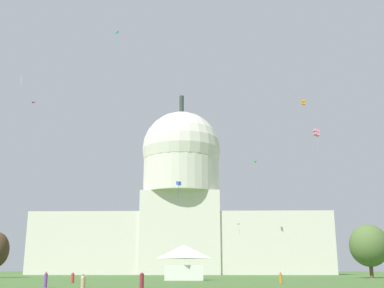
# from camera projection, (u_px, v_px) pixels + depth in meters

# --- Properties ---
(capitol_building) EXTENTS (111.75, 30.82, 70.51)m
(capitol_building) POSITION_uv_depth(u_px,v_px,m) (181.00, 206.00, 184.01)
(capitol_building) COLOR beige
(capitol_building) RESTS_ON ground_plane
(event_tent) EXTENTS (7.59, 6.21, 6.40)m
(event_tent) POSITION_uv_depth(u_px,v_px,m) (184.00, 262.00, 89.06)
(event_tent) COLOR white
(event_tent) RESTS_ON ground_plane
(tree_east_mid) EXTENTS (12.80, 12.70, 12.40)m
(tree_east_mid) POSITION_uv_depth(u_px,v_px,m) (369.00, 245.00, 113.51)
(tree_east_mid) COLOR brown
(tree_east_mid) RESTS_ON ground_plane
(person_white_mid_right) EXTENTS (0.66, 0.66, 1.49)m
(person_white_mid_right) POSITION_uv_depth(u_px,v_px,m) (83.00, 282.00, 51.85)
(person_white_mid_right) COLOR silver
(person_white_mid_right) RESTS_ON ground_plane
(person_orange_front_center) EXTENTS (0.46, 0.46, 1.60)m
(person_orange_front_center) POSITION_uv_depth(u_px,v_px,m) (281.00, 278.00, 68.78)
(person_orange_front_center) COLOR orange
(person_orange_front_center) RESTS_ON ground_plane
(person_tan_deep_crowd) EXTENTS (0.50, 0.50, 1.47)m
(person_tan_deep_crowd) POSITION_uv_depth(u_px,v_px,m) (83.00, 286.00, 39.69)
(person_tan_deep_crowd) COLOR tan
(person_tan_deep_crowd) RESTS_ON ground_plane
(person_purple_front_right) EXTENTS (0.52, 0.52, 1.74)m
(person_purple_front_right) POSITION_uv_depth(u_px,v_px,m) (46.00, 280.00, 53.32)
(person_purple_front_right) COLOR #703D93
(person_purple_front_right) RESTS_ON ground_plane
(person_maroon_edge_east) EXTENTS (0.65, 0.65, 1.74)m
(person_maroon_edge_east) POSITION_uv_depth(u_px,v_px,m) (142.00, 281.00, 52.07)
(person_maroon_edge_east) COLOR maroon
(person_maroon_edge_east) RESTS_ON ground_plane
(person_red_lawn_far_left) EXTENTS (0.67, 0.67, 1.62)m
(person_red_lawn_far_left) POSITION_uv_depth(u_px,v_px,m) (73.00, 278.00, 70.66)
(person_red_lawn_far_left) COLOR red
(person_red_lawn_far_left) RESTS_ON ground_plane
(kite_magenta_high) EXTENTS (1.38, 1.31, 0.17)m
(kite_magenta_high) POSITION_uv_depth(u_px,v_px,m) (32.00, 103.00, 118.26)
(kite_magenta_high) COLOR #D1339E
(kite_black_low) EXTENTS (1.50, 1.53, 3.14)m
(kite_black_low) POSITION_uv_depth(u_px,v_px,m) (240.00, 226.00, 148.77)
(kite_black_low) COLOR black
(kite_cyan_high) EXTENTS (1.59, 1.75, 3.03)m
(kite_cyan_high) POSITION_uv_depth(u_px,v_px,m) (118.00, 35.00, 110.41)
(kite_cyan_high) COLOR #33BCDB
(kite_white_high) EXTENTS (1.64, 1.30, 3.18)m
(kite_white_high) POSITION_uv_depth(u_px,v_px,m) (22.00, 73.00, 113.08)
(kite_white_high) COLOR white
(kite_green_high) EXTENTS (0.90, 0.89, 0.75)m
(kite_green_high) POSITION_uv_depth(u_px,v_px,m) (255.00, 162.00, 162.91)
(kite_green_high) COLOR green
(kite_blue_mid) EXTENTS (1.09, 1.07, 3.76)m
(kite_blue_mid) POSITION_uv_depth(u_px,v_px,m) (179.00, 184.00, 101.71)
(kite_blue_mid) COLOR blue
(kite_pink_mid) EXTENTS (1.31, 1.23, 4.06)m
(kite_pink_mid) POSITION_uv_depth(u_px,v_px,m) (316.00, 133.00, 95.35)
(kite_pink_mid) COLOR pink
(kite_orange_high) EXTENTS (1.20, 1.17, 3.43)m
(kite_orange_high) POSITION_uv_depth(u_px,v_px,m) (303.00, 102.00, 150.54)
(kite_orange_high) COLOR orange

